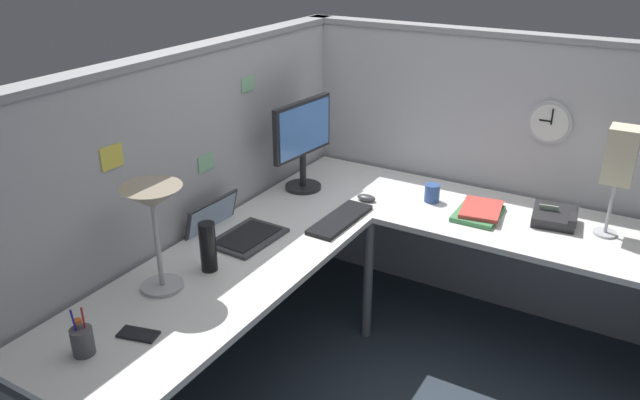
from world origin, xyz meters
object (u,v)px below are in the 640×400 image
monitor (303,138)px  desk_lamp_dome (153,206)px  keyboard (340,219)px  desk_lamp_paper (620,158)px  computer_mouse (366,198)px  wall_clock (550,122)px  office_phone (556,217)px  book_stack (479,212)px  pen_cup (82,341)px  cell_phone (138,334)px  thermos_flask (208,247)px  laptop (232,229)px  coffee_mug (432,193)px

monitor → desk_lamp_dome: bearing=-177.6°
keyboard → desk_lamp_paper: size_ratio=0.81×
computer_mouse → wall_clock: 1.02m
desk_lamp_paper → computer_mouse: bearing=100.9°
office_phone → book_stack: (-0.09, 0.35, -0.02)m
wall_clock → pen_cup: bearing=154.0°
cell_phone → keyboard: bearing=-23.4°
keyboard → thermos_flask: size_ratio=1.95×
thermos_flask → keyboard: bearing=-20.4°
laptop → desk_lamp_dome: bearing=-174.7°
cell_phone → office_phone: 2.02m
pen_cup → coffee_mug: pen_cup is taller
book_stack → thermos_flask: bearing=143.1°
laptop → thermos_flask: 0.35m
desk_lamp_dome → thermos_flask: size_ratio=2.02×
computer_mouse → pen_cup: (-1.64, 0.26, 0.04)m
monitor → laptop: 0.70m
desk_lamp_dome → cell_phone: desk_lamp_dome is taller
keyboard → wall_clock: wall_clock is taller
desk_lamp_paper → coffee_mug: 0.92m
monitor → book_stack: bearing=-81.1°
pen_cup → wall_clock: 2.42m
office_phone → wall_clock: bearing=26.3°
desk_lamp_dome → desk_lamp_paper: bearing=-46.4°
keyboard → book_stack: 0.71m
keyboard → laptop: bearing=136.7°
cell_phone → desk_lamp_paper: bearing=-52.9°
monitor → coffee_mug: bearing=-74.1°
book_stack → desk_lamp_dome: bearing=145.5°
monitor → book_stack: (0.15, -0.95, -0.27)m
computer_mouse → cell_phone: 1.49m
desk_lamp_dome → laptop: bearing=5.3°
computer_mouse → pen_cup: bearing=170.9°
desk_lamp_dome → thermos_flask: 0.34m
laptop → desk_lamp_dome: size_ratio=0.89×
cell_phone → computer_mouse: bearing=-21.7°
thermos_flask → coffee_mug: (1.15, -0.56, -0.06)m
pen_cup → coffee_mug: bearing=-17.4°
computer_mouse → book_stack: book_stack is taller
monitor → thermos_flask: size_ratio=2.27×
laptop → computer_mouse: laptop is taller
monitor → keyboard: 0.54m
monitor → book_stack: monitor is taller
pen_cup → thermos_flask: bearing=-0.6°
office_phone → coffee_mug: 0.62m
laptop → computer_mouse: size_ratio=3.79×
thermos_flask → wall_clock: wall_clock is taller
computer_mouse → desk_lamp_paper: desk_lamp_paper is taller
office_phone → desk_lamp_paper: (0.01, -0.23, 0.35)m
monitor → book_stack: size_ratio=1.67×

